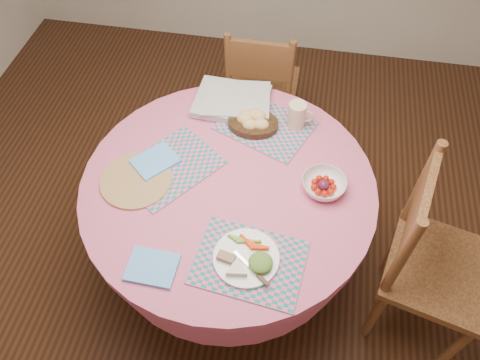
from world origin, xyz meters
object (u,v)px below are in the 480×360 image
(dining_table, at_px, (229,209))
(fruit_bowl, at_px, (324,185))
(chair_back, at_px, (261,86))
(dinner_plate, at_px, (248,258))
(chair_right, at_px, (430,260))
(wicker_trivet, at_px, (136,180))
(bread_bowl, at_px, (253,121))
(latte_mug, at_px, (297,115))

(dining_table, xyz_separation_m, fruit_bowl, (0.39, 0.04, 0.22))
(chair_back, distance_m, dinner_plate, 1.34)
(chair_right, xyz_separation_m, fruit_bowl, (-0.50, 0.12, 0.25))
(wicker_trivet, bearing_deg, dinner_plate, -28.65)
(dinner_plate, height_order, bread_bowl, bread_bowl)
(latte_mug, relative_size, fruit_bowl, 0.52)
(wicker_trivet, distance_m, dinner_plate, 0.60)
(chair_right, bearing_deg, dining_table, 98.80)
(bread_bowl, bearing_deg, chair_back, 94.16)
(dinner_plate, xyz_separation_m, bread_bowl, (-0.09, 0.68, 0.02))
(dining_table, xyz_separation_m, chair_right, (0.89, -0.08, -0.03))
(dining_table, xyz_separation_m, dinner_plate, (0.14, -0.35, 0.22))
(dinner_plate, bearing_deg, dining_table, 112.37)
(chair_back, distance_m, wicker_trivet, 1.12)
(dinner_plate, distance_m, latte_mug, 0.73)
(fruit_bowl, bearing_deg, wicker_trivet, -172.83)
(dining_table, relative_size, bread_bowl, 5.39)
(chair_right, height_order, fruit_bowl, chair_right)
(chair_right, height_order, wicker_trivet, chair_right)
(dining_table, bearing_deg, dinner_plate, -67.63)
(wicker_trivet, relative_size, latte_mug, 2.40)
(dining_table, distance_m, chair_back, 0.95)
(chair_back, bearing_deg, wicker_trivet, 69.54)
(chair_back, xyz_separation_m, wicker_trivet, (-0.39, -1.01, 0.29))
(chair_right, bearing_deg, chair_back, 54.71)
(latte_mug, bearing_deg, fruit_bowl, -66.69)
(chair_back, xyz_separation_m, bread_bowl, (0.04, -0.61, 0.33))
(latte_mug, xyz_separation_m, fruit_bowl, (0.15, -0.34, -0.04))
(bread_bowl, relative_size, latte_mug, 1.84)
(dinner_plate, height_order, latte_mug, latte_mug)
(dining_table, height_order, wicker_trivet, wicker_trivet)
(dining_table, xyz_separation_m, wicker_trivet, (-0.38, -0.06, 0.20))
(chair_back, bearing_deg, dinner_plate, 96.51)
(chair_right, distance_m, chair_back, 1.36)
(fruit_bowl, bearing_deg, dining_table, -174.61)
(bread_bowl, bearing_deg, dinner_plate, -82.16)
(wicker_trivet, bearing_deg, chair_right, -1.05)
(chair_back, height_order, latte_mug, chair_back)
(wicker_trivet, xyz_separation_m, fruit_bowl, (0.77, 0.10, 0.02))
(dining_table, distance_m, bread_bowl, 0.41)
(dinner_plate, relative_size, bread_bowl, 1.07)
(latte_mug, bearing_deg, chair_right, -35.72)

